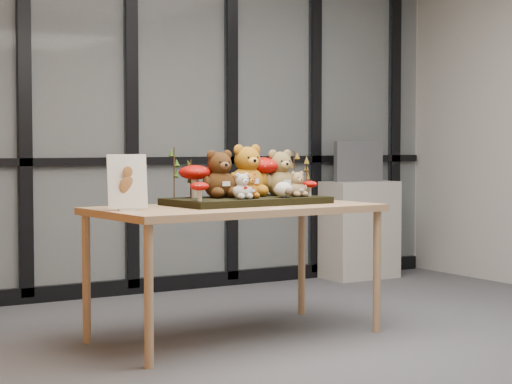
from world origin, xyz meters
TOP-DOWN VIEW (x-y plane):
  - floor at (0.00, 0.00)m, footprint 5.00×5.00m
  - room_shell at (0.00, 0.00)m, footprint 5.00×5.00m
  - glass_partition at (-0.00, 2.47)m, footprint 4.90×0.06m
  - display_table at (-0.57, 0.63)m, footprint 1.78×0.99m
  - diorama_tray at (-0.45, 0.70)m, footprint 1.03×0.57m
  - bear_pooh_yellow at (-0.39, 0.80)m, footprint 0.29×0.27m
  - bear_brown_medium at (-0.61, 0.77)m, footprint 0.26×0.24m
  - bear_tan_back at (-0.15, 0.79)m, footprint 0.26×0.24m
  - bear_small_yellow at (-0.49, 0.60)m, footprint 0.15×0.13m
  - bear_white_bow at (-0.57, 0.56)m, footprint 0.14×0.13m
  - bear_beige_small at (-0.14, 0.59)m, footprint 0.14×0.13m
  - plush_cream_hedgehog at (-0.27, 0.56)m, footprint 0.09×0.08m
  - mushroom_back_left at (-0.74, 0.83)m, footprint 0.20×0.20m
  - mushroom_back_right at (-0.25, 0.85)m, footprint 0.25×0.25m
  - mushroom_front_left at (-0.87, 0.52)m, footprint 0.11×0.11m
  - mushroom_front_right at (-0.04, 0.60)m, footprint 0.10×0.10m
  - sprig_green_far_left at (-0.90, 0.80)m, footprint 0.05×0.05m
  - sprig_green_mid_left at (-0.76, 0.86)m, footprint 0.05×0.05m
  - sprig_dry_far_right at (-0.00, 0.84)m, footprint 0.05×0.05m
  - sprig_dry_mid_right at (0.01, 0.71)m, footprint 0.05×0.05m
  - sprig_green_centre at (-0.56, 0.89)m, footprint 0.05×0.05m
  - sign_holder at (-1.30, 0.59)m, footprint 0.23×0.11m
  - label_card at (-0.49, 0.29)m, footprint 0.10×0.03m
  - cabinet at (1.62, 2.24)m, footprint 0.64×0.37m
  - monitor at (1.62, 2.26)m, footprint 0.50×0.05m

SIDE VIEW (x-z plane):
  - floor at x=0.00m, z-range 0.00..0.00m
  - cabinet at x=1.62m, z-range 0.00..0.85m
  - display_table at x=-0.57m, z-range 0.34..1.15m
  - label_card at x=-0.49m, z-range 0.81..0.81m
  - diorama_tray at x=-0.45m, z-range 0.81..0.85m
  - plush_cream_hedgehog at x=-0.27m, z-range 0.85..0.96m
  - mushroom_front_right at x=-0.04m, z-range 0.85..0.96m
  - mushroom_front_left at x=-0.87m, z-range 0.85..0.98m
  - bear_white_bow at x=-0.57m, z-range 0.85..1.03m
  - bear_beige_small at x=-0.14m, z-range 0.85..1.03m
  - bear_small_yellow at x=-0.49m, z-range 0.85..1.03m
  - sprig_green_centre at x=-0.56m, z-range 0.85..1.06m
  - sign_holder at x=-1.30m, z-range 0.80..1.12m
  - mushroom_back_left at x=-0.74m, z-range 0.85..1.08m
  - sprig_green_mid_left at x=-0.76m, z-range 0.85..1.09m
  - sprig_dry_mid_right at x=0.01m, z-range 0.85..1.11m
  - mushroom_back_right at x=-0.25m, z-range 0.85..1.12m
  - sprig_dry_far_right at x=0.00m, z-range 0.85..1.14m
  - sprig_green_far_left at x=-0.90m, z-range 0.85..1.16m
  - bear_brown_medium at x=-0.61m, z-range 0.85..1.18m
  - bear_tan_back at x=-0.15m, z-range 0.85..1.18m
  - monitor at x=1.62m, z-range 0.85..1.21m
  - bear_pooh_yellow at x=-0.39m, z-range 0.85..1.21m
  - glass_partition at x=0.00m, z-range 0.03..2.81m
  - room_shell at x=0.00m, z-range -0.82..4.18m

